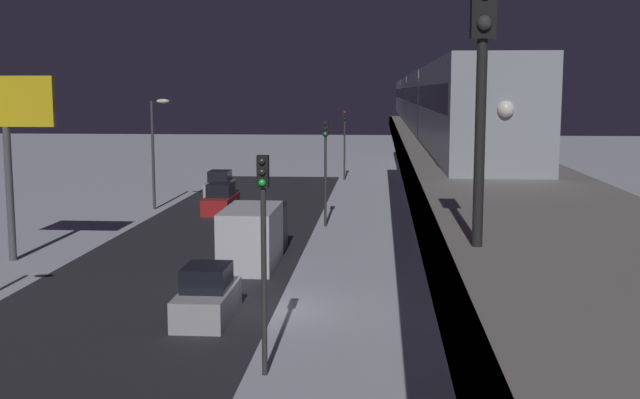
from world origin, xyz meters
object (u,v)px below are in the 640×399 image
sedan_silver (207,297)px  sedan_red (221,200)px  rail_signal (482,65)px  box_truck (254,235)px  traffic_light_mid (325,158)px  traffic_light_near (263,233)px  subway_train (426,99)px  sedan_silver_2 (220,185)px  traffic_light_far (345,135)px  commercial_billboard (6,120)px

sedan_silver → sedan_red: bearing=100.3°
rail_signal → box_truck: rail_signal is taller
box_truck → traffic_light_mid: size_ratio=1.16×
sedan_silver → traffic_light_near: bearing=-62.3°
subway_train → sedan_silver_2: bearing=-10.5°
traffic_light_far → box_truck: bearing=85.7°
traffic_light_mid → traffic_light_far: bearing=-90.0°
sedan_silver_2 → commercial_billboard: bearing=78.1°
rail_signal → subway_train: bearing=-92.2°
sedan_silver → commercial_billboard: (11.61, -9.12, 6.03)m
box_truck → traffic_light_near: size_ratio=1.16×
traffic_light_far → traffic_light_near: bearing=90.0°
traffic_light_far → commercial_billboard: commercial_billboard is taller
subway_train → commercial_billboard: size_ratio=8.32×
box_truck → traffic_light_near: 15.67m
sedan_silver → sedan_red: (4.60, -25.22, 0.00)m
subway_train → box_truck: (9.28, 21.20, -6.28)m
rail_signal → sedan_silver: bearing=-63.7°
sedan_red → traffic_light_mid: bearing=145.3°
rail_signal → sedan_red: 43.22m
sedan_red → traffic_light_far: 21.95m
box_truck → subway_train: bearing=-113.6°
traffic_light_near → traffic_light_mid: 25.55m
traffic_light_far → commercial_billboard: (14.51, 36.45, 2.63)m
commercial_billboard → rail_signal: bearing=128.1°
commercial_billboard → traffic_light_near: bearing=134.7°
subway_train → commercial_billboard: subway_train is taller
rail_signal → sedan_red: bearing=-73.2°
rail_signal → traffic_light_near: size_ratio=0.62×
subway_train → rail_signal: rail_signal is taller
traffic_light_near → traffic_light_far: same height
sedan_silver_2 → commercial_billboard: 25.94m
sedan_silver_2 → sedan_silver: bearing=100.7°
subway_train → sedan_red: subway_train is taller
traffic_light_mid → traffic_light_far: same height
subway_train → traffic_light_near: 37.13m
subway_train → commercial_billboard: bearing=45.8°
sedan_silver_2 → box_truck: (-6.60, 24.16, 0.55)m
box_truck → traffic_light_near: (-2.70, 15.17, 2.85)m
sedan_red → traffic_light_far: (-7.50, -20.35, 3.40)m
rail_signal → sedan_red: size_ratio=0.86×
subway_train → traffic_light_mid: size_ratio=11.57×
sedan_silver → traffic_light_far: traffic_light_far is taller
subway_train → sedan_red: size_ratio=15.90×
sedan_silver_2 → commercial_billboard: size_ratio=0.47×
rail_signal → traffic_light_far: rail_signal is taller
rail_signal → traffic_light_mid: size_ratio=0.62×
rail_signal → traffic_light_near: rail_signal is taller
box_truck → sedan_silver: bearing=88.8°
rail_signal → commercial_billboard: bearing=-51.9°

